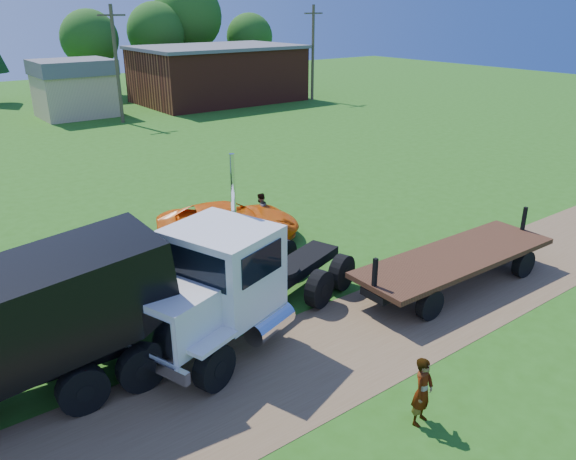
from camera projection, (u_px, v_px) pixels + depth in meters
ground at (382, 327)px, 16.57m from camera, size 140.00×140.00×0.00m
dirt_track at (382, 327)px, 16.57m from camera, size 120.00×4.20×0.01m
white_semi_tractor at (227, 284)px, 15.38m from camera, size 8.52×5.11×5.07m
orange_pickup at (229, 223)px, 22.39m from camera, size 6.18×4.42×1.56m
flatbed_trailer at (456, 261)px, 18.82m from camera, size 7.84×2.47×2.00m
spectator_a at (423, 391)px, 12.50m from camera, size 0.69×0.54×1.68m
spectator_b at (261, 211)px, 23.75m from camera, size 0.88×0.77×1.54m
brick_building at (218, 73)px, 55.30m from camera, size 15.40×10.40×5.30m
tan_shed at (75, 87)px, 47.55m from camera, size 6.20×5.40×4.70m
utility_poles at (117, 62)px, 44.12m from camera, size 42.20×0.28×9.00m
tree_row at (19, 27)px, 52.68m from camera, size 57.60×15.04×11.72m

